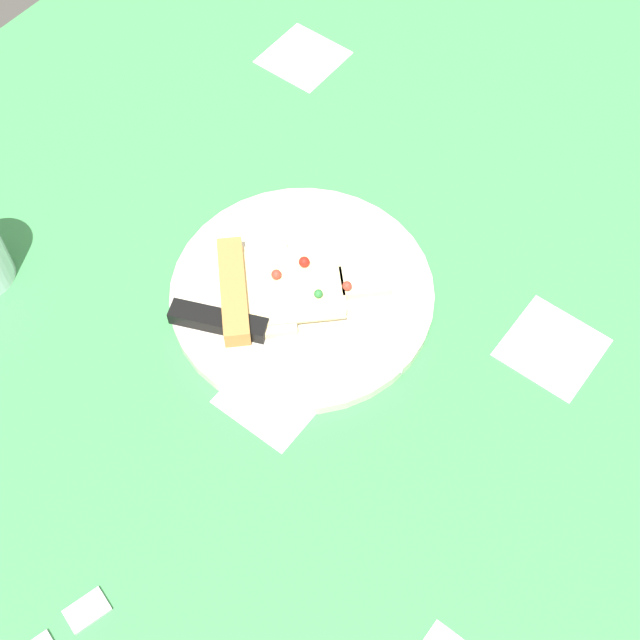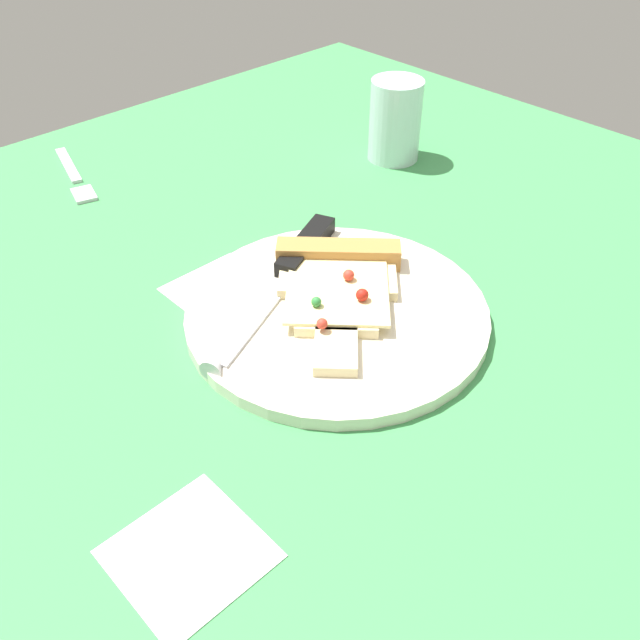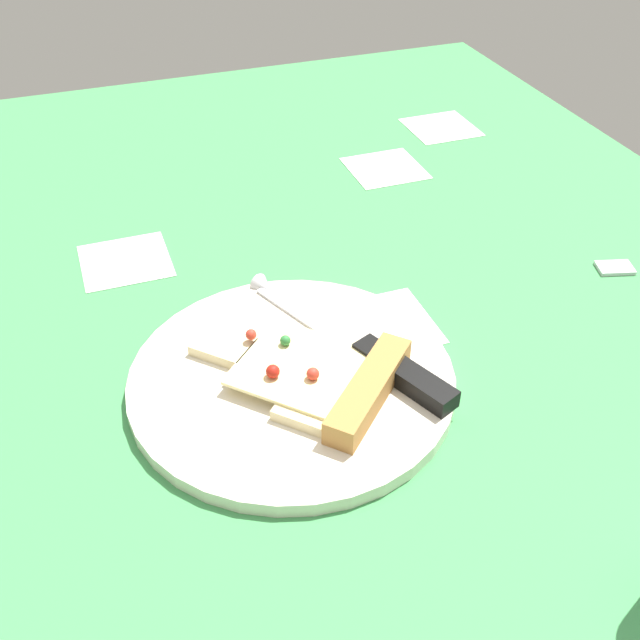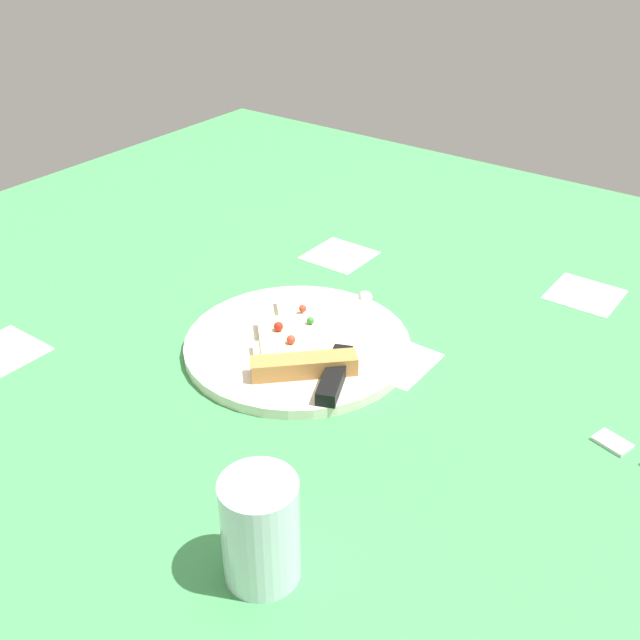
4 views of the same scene
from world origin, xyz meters
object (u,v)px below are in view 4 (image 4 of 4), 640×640
Objects in this scene: plate at (297,345)px; knife at (343,354)px; pizza_slice at (300,347)px; drinking_glass at (260,530)px.

knife is (0.19, -6.63, 1.24)cm from plate.
pizza_slice is 0.78× the size of knife.
pizza_slice is 1.80× the size of drinking_glass.
plate is at bearing 158.51° from knife.
knife is 2.30× the size of drinking_glass.
plate is 2.97cm from pizza_slice.
drinking_glass is (-28.56, -11.73, 3.10)cm from knife.
drinking_glass reaches higher than plate.
pizza_slice is at bearing 31.98° from drinking_glass.
pizza_slice is at bearing -135.99° from plate.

